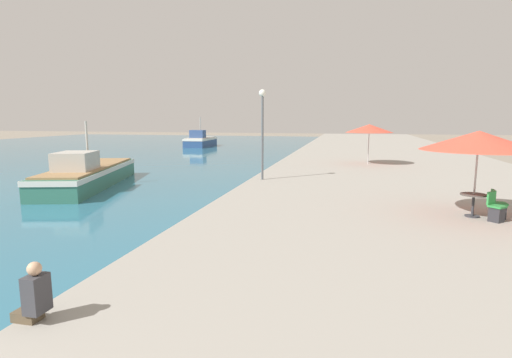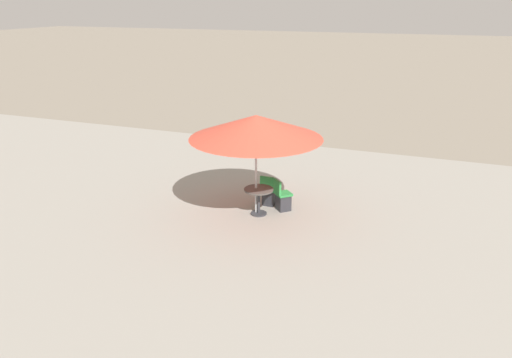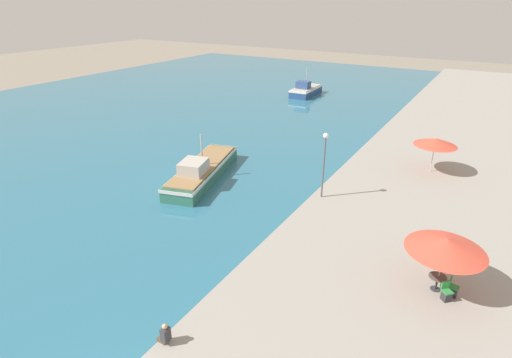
% 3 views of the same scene
% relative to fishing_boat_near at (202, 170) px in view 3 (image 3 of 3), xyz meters
% --- Properties ---
extents(water_basin, '(56.00, 90.00, 0.04)m').
position_rel_fishing_boat_near_xyz_m(water_basin, '(-18.88, 18.73, -0.74)').
color(water_basin, '#2D6B84').
rests_on(water_basin, ground_plane).
extents(quay_promenade, '(16.00, 90.00, 0.68)m').
position_rel_fishing_boat_near_xyz_m(quay_promenade, '(17.12, 18.73, -0.42)').
color(quay_promenade, gray).
rests_on(quay_promenade, ground_plane).
extents(fishing_boat_near, '(5.10, 10.13, 3.61)m').
position_rel_fishing_boat_near_xyz_m(fishing_boat_near, '(0.00, 0.00, 0.00)').
color(fishing_boat_near, '#33705B').
rests_on(fishing_boat_near, water_basin).
extents(fishing_boat_mid, '(2.88, 6.51, 3.88)m').
position_rel_fishing_boat_near_xyz_m(fishing_boat_mid, '(-5.34, 31.23, 0.05)').
color(fishing_boat_mid, navy).
rests_on(fishing_boat_mid, water_basin).
extents(cafe_umbrella_pink, '(3.52, 3.52, 2.75)m').
position_rel_fishing_boat_near_xyz_m(cafe_umbrella_pink, '(18.06, -5.40, 2.36)').
color(cafe_umbrella_pink, '#B7B7B7').
rests_on(cafe_umbrella_pink, quay_promenade).
extents(cafe_umbrella_white, '(3.19, 3.19, 2.72)m').
position_rel_fishing_boat_near_xyz_m(cafe_umbrella_white, '(15.40, 9.15, 2.36)').
color(cafe_umbrella_white, '#B7B7B7').
rests_on(cafe_umbrella_white, quay_promenade).
extents(cafe_table, '(0.80, 0.80, 0.74)m').
position_rel_fishing_boat_near_xyz_m(cafe_table, '(18.03, -5.49, 0.45)').
color(cafe_table, '#333338').
rests_on(cafe_table, quay_promenade).
extents(cafe_chair_left, '(0.45, 0.43, 0.91)m').
position_rel_fishing_boat_near_xyz_m(cafe_chair_left, '(18.75, -5.54, 0.25)').
color(cafe_chair_left, '#2D2D33').
rests_on(cafe_chair_left, quay_promenade).
extents(cafe_chair_right, '(0.59, 0.59, 0.91)m').
position_rel_fishing_boat_near_xyz_m(cafe_chair_right, '(18.53, -6.01, 0.25)').
color(cafe_chair_right, '#2D2D33').
rests_on(cafe_chair_right, quay_promenade).
extents(person_at_quay, '(0.53, 0.36, 0.97)m').
position_rel_fishing_boat_near_xyz_m(person_at_quay, '(9.43, -14.36, 0.35)').
color(person_at_quay, brown).
rests_on(person_at_quay, quay_promenade).
extents(lamppost, '(0.36, 0.36, 4.56)m').
position_rel_fishing_boat_near_xyz_m(lamppost, '(9.78, 0.65, 3.01)').
color(lamppost, '#565B60').
rests_on(lamppost, quay_promenade).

